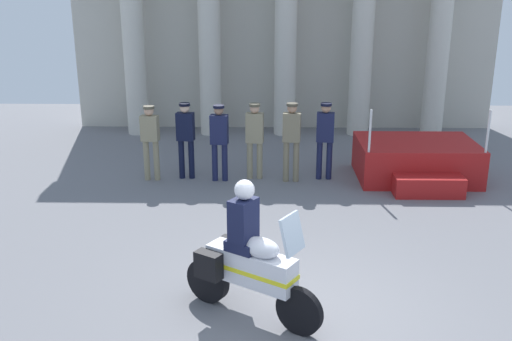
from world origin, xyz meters
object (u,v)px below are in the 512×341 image
officer_in_row_1 (186,134)px  officer_in_row_3 (255,135)px  officer_in_row_0 (150,137)px  officer_in_row_5 (325,135)px  officer_in_row_4 (292,136)px  reviewing_stand (416,161)px  officer_in_row_2 (219,137)px  motorcycle_with_rider (247,261)px

officer_in_row_1 → officer_in_row_3: (1.53, 0.01, -0.01)m
officer_in_row_0 → officer_in_row_5: size_ratio=0.97×
officer_in_row_0 → officer_in_row_4: 3.09m
officer_in_row_1 → reviewing_stand: bearing=-172.7°
officer_in_row_2 → officer_in_row_3: size_ratio=1.00×
officer_in_row_2 → officer_in_row_4: bearing=-173.7°
officer_in_row_2 → officer_in_row_3: (0.77, 0.17, 0.00)m
reviewing_stand → officer_in_row_5: reviewing_stand is taller
reviewing_stand → officer_in_row_4: 2.88m
officer_in_row_5 → motorcycle_with_rider: motorcycle_with_rider is taller
officer_in_row_2 → officer_in_row_5: officer_in_row_5 is taller
officer_in_row_0 → officer_in_row_1: size_ratio=0.98×
officer_in_row_0 → officer_in_row_3: size_ratio=0.98×
officer_in_row_0 → motorcycle_with_rider: motorcycle_with_rider is taller
officer_in_row_1 → officer_in_row_4: bearing=-177.5°
reviewing_stand → officer_in_row_2: 4.42m
reviewing_stand → officer_in_row_1: size_ratio=1.51×
officer_in_row_0 → officer_in_row_1: officer_in_row_1 is taller
officer_in_row_1 → officer_in_row_5: (3.08, 0.01, 0.01)m
officer_in_row_4 → officer_in_row_1: bearing=2.5°
reviewing_stand → officer_in_row_1: bearing=-179.5°
officer_in_row_0 → officer_in_row_5: (3.83, 0.14, 0.02)m
officer_in_row_3 → officer_in_row_5: size_ratio=0.99×
motorcycle_with_rider → officer_in_row_5: bearing=107.6°
officer_in_row_0 → officer_in_row_4: bearing=-173.9°
officer_in_row_0 → officer_in_row_1: bearing=-162.9°
officer_in_row_2 → officer_in_row_4: officer_in_row_4 is taller
reviewing_stand → motorcycle_with_rider: motorcycle_with_rider is taller
motorcycle_with_rider → officer_in_row_2: bearing=130.7°
officer_in_row_0 → motorcycle_with_rider: bearing=119.3°
officer_in_row_4 → officer_in_row_5: size_ratio=1.02×
officer_in_row_4 → motorcycle_with_rider: motorcycle_with_rider is taller
officer_in_row_1 → officer_in_row_4: 2.34m
officer_in_row_5 → motorcycle_with_rider: (-1.53, -5.70, -0.22)m
officer_in_row_4 → reviewing_stand: bearing=-168.7°
reviewing_stand → officer_in_row_0: (-5.89, -0.18, 0.59)m
reviewing_stand → officer_in_row_3: 3.66m
officer_in_row_2 → officer_in_row_3: officer_in_row_3 is taller
reviewing_stand → officer_in_row_3: (-3.61, -0.04, 0.60)m
reviewing_stand → officer_in_row_2: reviewing_stand is taller
reviewing_stand → officer_in_row_5: (-2.06, -0.04, 0.61)m
reviewing_stand → motorcycle_with_rider: bearing=-122.1°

